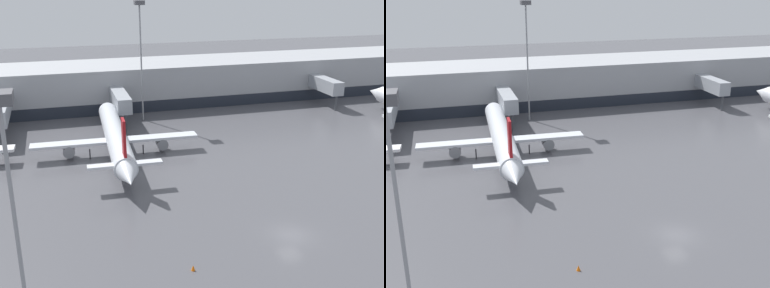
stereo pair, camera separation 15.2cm
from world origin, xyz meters
The scene contains 6 objects.
ground_plane centered at (0.00, 0.00, 0.00)m, with size 320.00×320.00×0.00m, color #4C4C51.
terminal_building centered at (-0.09, 61.81, 4.50)m, with size 160.00×31.20×9.00m.
parked_jet_2 centered at (-14.95, 30.65, 2.93)m, with size 26.16×38.44×9.54m.
traffic_cone_0 centered at (-12.25, -3.48, 0.29)m, with size 0.40×0.40×0.58m.
apron_light_mast_3 centered at (-26.98, -9.76, 15.61)m, with size 1.80×1.80×20.02m.
apron_light_mast_4 centered at (-7.22, 48.64, 17.40)m, with size 1.80×1.80×22.71m.
Camera 1 is at (-23.49, -41.67, 26.94)m, focal length 45.00 mm.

